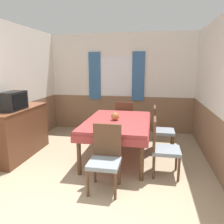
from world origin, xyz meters
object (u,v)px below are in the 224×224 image
chair_head_window (125,119)px  sideboard (20,132)px  chair_right_near (162,146)px  vase (115,116)px  dining_table (118,125)px  tv (13,101)px  chair_right_far (160,128)px  chair_head_near (105,156)px

chair_head_window → sideboard: 2.33m
chair_right_near → vase: size_ratio=6.20×
dining_table → chair_right_near: (0.81, -0.53, -0.16)m
chair_head_window → tv: tv is taller
chair_right_far → chair_right_near: size_ratio=1.00×
dining_table → sideboard: sideboard is taller
chair_right_near → chair_right_far: bearing=-180.0°
chair_head_near → vase: 1.13m
sideboard → chair_right_far: bearing=16.2°
chair_head_window → chair_right_near: size_ratio=1.00×
chair_head_near → tv: 2.07m
chair_head_window → chair_right_far: same height
chair_head_window → chair_right_far: size_ratio=1.00×
vase → sideboard: bearing=-172.8°
chair_head_near → sideboard: 2.08m
tv → chair_head_near: bearing=-19.6°
chair_right_far → chair_right_near: bearing=0.0°
chair_head_near → chair_right_near: size_ratio=1.00×
dining_table → chair_head_window: bearing=90.0°
chair_head_near → sideboard: bearing=-24.0°
dining_table → tv: (-1.86, -0.44, 0.48)m
chair_head_near → chair_head_window: size_ratio=1.00×
tv → dining_table: bearing=13.4°
dining_table → vase: 0.19m
chair_head_near → chair_right_near: (0.81, 0.57, 0.00)m
chair_right_near → sideboard: 2.72m
sideboard → vase: 1.90m
dining_table → tv: 1.97m
chair_head_near → chair_right_far: same height
sideboard → vase: sideboard is taller
tv → vase: bearing=13.0°
dining_table → vase: (-0.05, -0.03, 0.18)m
tv → vase: 1.88m
chair_head_near → chair_right_far: 1.82m
dining_table → chair_head_near: size_ratio=1.90×
sideboard → tv: tv is taller
chair_head_near → chair_head_window: bearing=-90.0°
chair_head_window → chair_right_near: bearing=-63.6°
chair_head_near → sideboard: size_ratio=0.66×
chair_right_far → chair_head_window: bearing=-125.3°
dining_table → chair_head_window: (-0.00, 1.10, -0.16)m
chair_right_far → vase: bearing=-57.0°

